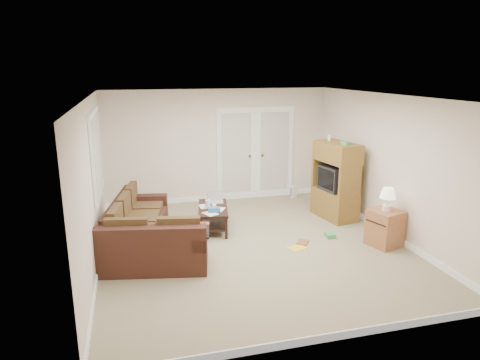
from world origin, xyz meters
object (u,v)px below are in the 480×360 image
object	(u,v)px
coffee_table	(213,217)
sectional_sofa	(144,235)
tv_armoire	(336,180)
side_cabinet	(385,225)

from	to	relation	value
coffee_table	sectional_sofa	bearing A→B (deg)	-139.92
coffee_table	tv_armoire	xyz separation A→B (m)	(2.49, 0.03, 0.53)
tv_armoire	side_cabinet	distance (m)	1.58
coffee_table	side_cabinet	distance (m)	3.06
sectional_sofa	coffee_table	size ratio (longest dim) A/B	2.37
sectional_sofa	side_cabinet	world-z (taller)	side_cabinet
sectional_sofa	coffee_table	xyz separation A→B (m)	(1.29, 0.74, -0.06)
sectional_sofa	side_cabinet	distance (m)	4.03
sectional_sofa	side_cabinet	bearing A→B (deg)	0.30
coffee_table	side_cabinet	size ratio (longest dim) A/B	1.12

